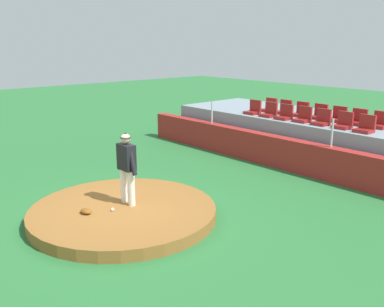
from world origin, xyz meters
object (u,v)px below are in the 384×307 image
stadium_chair_3 (303,117)px  stadium_chair_13 (380,123)px  fielding_glove (86,211)px  baseball (113,209)px  stadium_chair_9 (301,112)px  stadium_chair_2 (285,115)px  stadium_chair_11 (338,117)px  stadium_chair_7 (270,107)px  stadium_chair_12 (358,120)px  stadium_chair_4 (322,120)px  pitcher (127,163)px  stadium_chair_5 (343,123)px  stadium_chair_8 (284,109)px  stadium_chair_1 (269,112)px  stadium_chair_0 (254,110)px  stadium_chair_6 (365,127)px  stadium_chair_10 (319,114)px

stadium_chair_3 → stadium_chair_13: 2.30m
fielding_glove → baseball: bearing=-121.2°
baseball → stadium_chair_9: 8.25m
stadium_chair_2 → stadium_chair_11: 1.71m
fielding_glove → stadium_chair_9: stadium_chair_9 is taller
stadium_chair_7 → stadium_chair_12: 3.50m
stadium_chair_4 → stadium_chair_11: (0.04, 0.88, 0.00)m
stadium_chair_7 → fielding_glove: bearing=102.2°
pitcher → stadium_chair_5: size_ratio=3.38×
stadium_chair_4 → stadium_chair_13: size_ratio=1.00×
stadium_chair_8 → stadium_chair_12: (2.83, 0.01, 0.00)m
stadium_chair_11 → stadium_chair_13: 1.39m
fielding_glove → stadium_chair_7: stadium_chair_7 is taller
baseball → stadium_chair_13: 8.48m
fielding_glove → stadium_chair_1: stadium_chair_1 is taller
fielding_glove → stadium_chair_7: size_ratio=0.60×
stadium_chair_0 → stadium_chair_4: size_ratio=1.00×
stadium_chair_3 → stadium_chair_6: size_ratio=1.00×
stadium_chair_9 → stadium_chair_8: bearing=0.7°
fielding_glove → stadium_chair_4: size_ratio=0.60×
stadium_chair_6 → stadium_chair_7: same height
stadium_chair_3 → stadium_chair_5: 1.42m
stadium_chair_1 → stadium_chair_12: size_ratio=1.00×
pitcher → baseball: bearing=-71.1°
pitcher → stadium_chair_11: (0.83, 7.61, 0.30)m
stadium_chair_1 → stadium_chair_12: 2.94m
stadium_chair_2 → stadium_chair_5: size_ratio=1.00×
stadium_chair_10 → stadium_chair_2: bearing=52.7°
stadium_chair_1 → stadium_chair_3: (1.37, 0.03, 0.00)m
pitcher → stadium_chair_2: size_ratio=3.38×
baseball → stadium_chair_3: 7.35m
stadium_chair_4 → stadium_chair_10: same height
stadium_chair_7 → stadium_chair_12: same height
stadium_chair_5 → stadium_chair_9: (-2.11, 0.87, 0.00)m
stadium_chair_11 → stadium_chair_5: bearing=128.1°
stadium_chair_13 → stadium_chair_8: bearing=0.4°
stadium_chair_5 → stadium_chair_11: bearing=-51.9°
stadium_chair_5 → stadium_chair_6: same height
stadium_chair_1 → stadium_chair_4: 2.06m
stadium_chair_4 → stadium_chair_10: size_ratio=1.00×
baseball → stadium_chair_11: bearing=85.3°
stadium_chair_3 → stadium_chair_2: bearing=4.4°
fielding_glove → stadium_chair_2: (-0.50, 7.71, 1.22)m
pitcher → stadium_chair_7: size_ratio=3.38×
stadium_chair_8 → stadium_chair_12: 2.83m
baseball → stadium_chair_2: size_ratio=0.15×
stadium_chair_4 → stadium_chair_6: bearing=178.2°
stadium_chair_1 → stadium_chair_4: bearing=-179.4°
stadium_chair_7 → stadium_chair_11: (2.80, 0.00, 0.00)m
baseball → stadium_chair_5: (1.36, 7.25, 1.24)m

